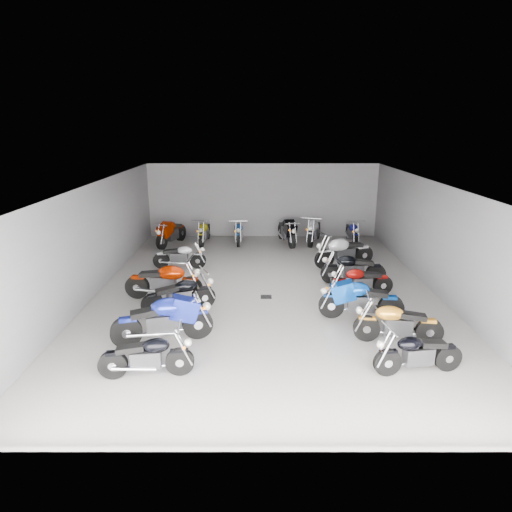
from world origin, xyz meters
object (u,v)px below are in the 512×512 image
object	(u,v)px
motorcycle_back_b	(204,232)
motorcycle_back_c	(239,232)
motorcycle_left_a	(147,356)
motorcycle_right_e	(352,268)
motorcycle_right_b	(397,323)
motorcycle_right_a	(417,353)
motorcycle_left_b	(164,320)
motorcycle_back_d	(287,231)
motorcycle_left_f	(180,256)
motorcycle_right_d	(361,281)
motorcycle_back_a	(171,233)
motorcycle_left_c	(180,295)
motorcycle_back_e	(314,231)
motorcycle_right_f	(344,252)
motorcycle_left_d	(165,281)
drain_grate	(266,297)
motorcycle_back_f	(352,232)
motorcycle_right_c	(360,300)

from	to	relation	value
motorcycle_back_b	motorcycle_back_c	world-z (taller)	motorcycle_back_b
motorcycle_left_a	motorcycle_right_e	world-z (taller)	motorcycle_right_e
motorcycle_right_b	motorcycle_left_a	bearing A→B (deg)	112.45
motorcycle_right_a	motorcycle_right_e	size ratio (longest dim) A/B	0.91
motorcycle_left_b	motorcycle_right_a	xyz separation A→B (m)	(5.31, -1.34, -0.11)
motorcycle_right_a	motorcycle_back_d	bearing A→B (deg)	1.96
motorcycle_left_f	motorcycle_right_d	xyz separation A→B (m)	(5.66, -2.64, 0.01)
motorcycle_back_d	motorcycle_back_a	bearing A→B (deg)	-9.41
motorcycle_left_b	motorcycle_right_b	size ratio (longest dim) A/B	1.13
motorcycle_left_c	motorcycle_right_a	xyz separation A→B (m)	(5.23, -3.11, -0.04)
motorcycle_left_a	motorcycle_left_b	world-z (taller)	motorcycle_left_b
motorcycle_left_a	motorcycle_left_f	bearing A→B (deg)	178.45
motorcycle_right_a	motorcycle_back_e	bearing A→B (deg)	-4.30
motorcycle_right_f	motorcycle_back_c	size ratio (longest dim) A/B	1.09
motorcycle_right_f	motorcycle_back_a	bearing A→B (deg)	44.84
motorcycle_left_d	motorcycle_right_a	bearing A→B (deg)	59.76
motorcycle_back_a	motorcycle_left_a	bearing A→B (deg)	117.44
motorcycle_left_a	motorcycle_back_c	bearing A→B (deg)	166.85
drain_grate	motorcycle_left_f	xyz separation A→B (m)	(-2.92, 2.74, 0.44)
motorcycle_right_a	motorcycle_back_c	size ratio (longest dim) A/B	0.93
motorcycle_right_d	motorcycle_right_e	xyz separation A→B (m)	(-0.01, 1.10, 0.03)
motorcycle_left_d	motorcycle_left_f	distance (m)	2.89
motorcycle_right_e	motorcycle_right_f	xyz separation A→B (m)	(0.04, 1.73, 0.06)
motorcycle_right_e	motorcycle_left_b	bearing A→B (deg)	129.37
motorcycle_back_d	motorcycle_left_f	bearing A→B (deg)	28.83
motorcycle_left_d	motorcycle_right_b	xyz separation A→B (m)	(5.81, -2.71, -0.06)
motorcycle_left_f	motorcycle_right_b	xyz separation A→B (m)	(5.83, -5.59, 0.04)
drain_grate	motorcycle_back_f	distance (m)	7.31
motorcycle_right_e	motorcycle_left_f	bearing A→B (deg)	75.74
motorcycle_left_c	motorcycle_right_f	size ratio (longest dim) A/B	0.87
motorcycle_left_d	motorcycle_back_d	bearing A→B (deg)	152.74
motorcycle_left_b	motorcycle_left_f	distance (m)	5.61
motorcycle_back_b	motorcycle_back_f	size ratio (longest dim) A/B	1.04
motorcycle_back_e	motorcycle_back_a	bearing A→B (deg)	20.27
drain_grate	motorcycle_right_c	world-z (taller)	motorcycle_right_c
motorcycle_right_b	motorcycle_back_a	world-z (taller)	motorcycle_back_a
motorcycle_back_e	motorcycle_left_f	bearing A→B (deg)	51.74
drain_grate	motorcycle_right_d	xyz separation A→B (m)	(2.74, 0.10, 0.45)
drain_grate	motorcycle_left_d	xyz separation A→B (m)	(-2.89, -0.14, 0.53)
motorcycle_left_a	motorcycle_left_c	xyz separation A→B (m)	(0.12, 3.24, 0.03)
motorcycle_left_c	motorcycle_back_e	bearing A→B (deg)	124.92
motorcycle_left_a	motorcycle_back_c	distance (m)	10.67
motorcycle_back_c	motorcycle_back_d	bearing A→B (deg)	176.00
motorcycle_right_a	motorcycle_back_d	size ratio (longest dim) A/B	0.82
motorcycle_back_c	motorcycle_back_e	distance (m)	3.15
motorcycle_back_b	motorcycle_right_b	bearing A→B (deg)	124.32
motorcycle_back_b	motorcycle_right_a	bearing A→B (deg)	121.01
motorcycle_back_a	motorcycle_back_c	xyz separation A→B (m)	(2.78, 0.35, -0.05)
motorcycle_right_c	motorcycle_right_d	distance (m)	1.68
motorcycle_right_a	motorcycle_right_d	distance (m)	4.30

